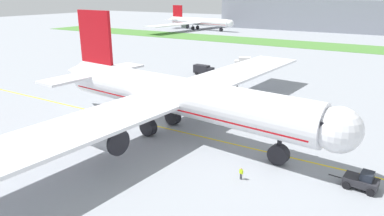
% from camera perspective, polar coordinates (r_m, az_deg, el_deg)
% --- Properties ---
extents(ground_plane, '(600.00, 600.00, 0.00)m').
position_cam_1_polar(ground_plane, '(60.15, -6.28, -2.96)').
color(ground_plane, '#9399A0').
rests_on(ground_plane, ground).
extents(apron_taxi_line, '(280.00, 0.36, 0.01)m').
position_cam_1_polar(apron_taxi_line, '(60.36, -6.12, -2.87)').
color(apron_taxi_line, yellow).
rests_on(apron_taxi_line, ground).
extents(grass_median_strip, '(320.00, 24.00, 0.10)m').
position_cam_1_polar(grass_median_strip, '(163.09, 19.09, 9.66)').
color(grass_median_strip, '#4C8438').
rests_on(grass_median_strip, ground).
extents(airliner_foreground, '(55.08, 87.14, 18.81)m').
position_cam_1_polar(airliner_foreground, '(54.75, -3.00, 2.04)').
color(airliner_foreground, white).
rests_on(airliner_foreground, ground).
extents(pushback_tug, '(5.57, 2.92, 2.21)m').
position_cam_1_polar(pushback_tug, '(45.71, 25.99, -10.61)').
color(pushback_tug, '#26262B').
rests_on(pushback_tug, ground).
extents(ground_crew_wingwalker_port, '(0.54, 0.30, 1.56)m').
position_cam_1_polar(ground_crew_wingwalker_port, '(43.52, 8.03, -10.35)').
color(ground_crew_wingwalker_port, black).
rests_on(ground_crew_wingwalker_port, ground).
extents(service_truck_baggage_loader, '(5.86, 2.51, 2.68)m').
position_cam_1_polar(service_truck_baggage_loader, '(97.37, 1.90, 6.29)').
color(service_truck_baggage_loader, black).
rests_on(service_truck_baggage_loader, ground).
extents(service_truck_fuel_bowser, '(5.35, 4.11, 3.17)m').
position_cam_1_polar(service_truck_fuel_bowser, '(108.36, 8.34, 7.44)').
color(service_truck_fuel_bowser, white).
rests_on(service_truck_fuel_bowser, ground).
extents(parked_airliner_far_left, '(50.24, 81.82, 14.27)m').
position_cam_1_polar(parked_airliner_far_left, '(221.66, 1.05, 13.91)').
color(parked_airliner_far_left, white).
rests_on(parked_airliner_far_left, ground).
extents(terminal_building, '(113.48, 20.00, 18.00)m').
position_cam_1_polar(terminal_building, '(230.27, 19.15, 14.14)').
color(terminal_building, gray).
rests_on(terminal_building, ground).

